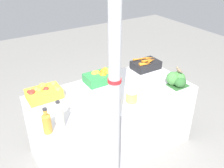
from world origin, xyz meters
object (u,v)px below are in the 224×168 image
at_px(juice_bottle_amber, 47,122).
at_px(pickle_jar, 132,96).
at_px(support_pole, 114,91).
at_px(apple_crate, 43,92).
at_px(juice_bottle_cloudy, 59,117).
at_px(sparrow_bird, 179,70).
at_px(broccoli_pile, 177,79).
at_px(orange_crate, 101,76).
at_px(carrot_crate, 146,65).

relative_size(juice_bottle_amber, pickle_jar, 2.00).
bearing_deg(support_pole, apple_crate, 110.77).
height_order(juice_bottle_cloudy, sparrow_bird, juice_bottle_cloudy).
height_order(apple_crate, broccoli_pile, broccoli_pile).
bearing_deg(juice_bottle_cloudy, juice_bottle_amber, 180.00).
bearing_deg(sparrow_bird, apple_crate, 83.30).
xyz_separation_m(orange_crate, sparrow_bird, (0.71, -0.56, 0.14)).
distance_m(broccoli_pile, pickle_jar, 0.65).
xyz_separation_m(broccoli_pile, sparrow_bird, (0.01, 0.00, 0.12)).
height_order(pickle_jar, sparrow_bird, sparrow_bird).
relative_size(juice_bottle_cloudy, sparrow_bird, 2.14).
height_order(juice_bottle_amber, sparrow_bird, juice_bottle_amber).
xyz_separation_m(juice_bottle_cloudy, sparrow_bird, (1.46, 0.01, 0.08)).
xyz_separation_m(support_pole, carrot_crate, (1.06, 0.89, -0.37)).
distance_m(juice_bottle_cloudy, pickle_jar, 0.80).
bearing_deg(apple_crate, orange_crate, -0.06).
distance_m(carrot_crate, broccoli_pile, 0.55).
distance_m(broccoli_pile, juice_bottle_amber, 1.57).
bearing_deg(broccoli_pile, orange_crate, 141.31).
bearing_deg(juice_bottle_cloudy, broccoli_pile, 0.54).
height_order(support_pole, apple_crate, support_pole).
height_order(broccoli_pile, juice_bottle_cloudy, juice_bottle_cloudy).
xyz_separation_m(carrot_crate, broccoli_pile, (0.02, -0.55, 0.03)).
xyz_separation_m(orange_crate, pickle_jar, (0.05, -0.56, -0.00)).
xyz_separation_m(carrot_crate, pickle_jar, (-0.63, -0.55, 0.00)).
xyz_separation_m(orange_crate, juice_bottle_cloudy, (-0.75, -0.57, 0.06)).
xyz_separation_m(apple_crate, sparrow_bird, (1.43, -0.56, 0.13)).
distance_m(apple_crate, orange_crate, 0.72).
distance_m(support_pole, carrot_crate, 1.43).
height_order(juice_bottle_cloudy, pickle_jar, juice_bottle_cloudy).
height_order(support_pole, carrot_crate, support_pole).
height_order(carrot_crate, pickle_jar, carrot_crate).
height_order(broccoli_pile, juice_bottle_amber, juice_bottle_amber).
bearing_deg(orange_crate, carrot_crate, -0.57).
xyz_separation_m(apple_crate, broccoli_pile, (1.41, -0.56, 0.02)).
relative_size(apple_crate, pickle_jar, 2.82).
xyz_separation_m(apple_crate, pickle_jar, (0.77, -0.56, -0.00)).
distance_m(support_pole, broccoli_pile, 1.18).
xyz_separation_m(orange_crate, broccoli_pile, (0.70, -0.56, 0.02)).
relative_size(orange_crate, broccoli_pile, 1.49).
bearing_deg(juice_bottle_amber, carrot_crate, 20.08).
height_order(apple_crate, orange_crate, orange_crate).
bearing_deg(pickle_jar, support_pole, -141.88).
distance_m(orange_crate, carrot_crate, 0.68).
height_order(orange_crate, carrot_crate, same).
distance_m(support_pole, sparrow_bird, 1.16).
relative_size(carrot_crate, juice_bottle_cloudy, 1.25).
xyz_separation_m(carrot_crate, juice_bottle_cloudy, (-1.43, -0.57, 0.06)).
bearing_deg(pickle_jar, sparrow_bird, 0.13).
relative_size(support_pole, juice_bottle_cloudy, 8.73).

